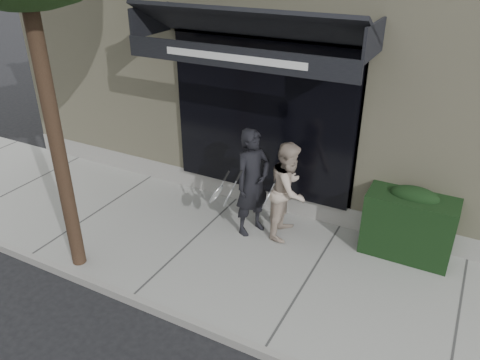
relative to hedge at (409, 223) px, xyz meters
The scene contains 7 objects.
ground 1.79m from the hedge, 131.35° to the right, with size 80.00×80.00×0.00m, color black.
sidewalk 1.77m from the hedge, 131.35° to the right, with size 20.00×3.00×0.12m, color gray.
curb 3.07m from the hedge, 111.45° to the right, with size 20.00×0.10×0.14m, color gray.
building_facade 4.39m from the hedge, 106.65° to the left, with size 14.30×8.04×5.64m.
hedge is the anchor object (origin of this frame).
pedestrian_front 2.47m from the hedge, 166.65° to the right, with size 0.89×0.91×1.80m.
pedestrian_back 1.89m from the hedge, 168.92° to the right, with size 0.71×0.83×1.61m.
Camera 1 is at (1.62, -5.23, 4.48)m, focal length 35.00 mm.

